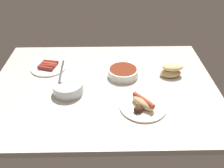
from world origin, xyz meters
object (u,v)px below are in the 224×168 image
bowl_chili (123,72)px  plate_sausages (48,67)px  bread_stack (172,70)px  plate_hotdog_assembled (143,105)px  bowl_coleslaw (68,87)px

bowl_chili → plate_sausages: 44.55cm
bowl_chili → bread_stack: size_ratio=1.23×
bread_stack → bowl_chili: bearing=-0.2°
plate_hotdog_assembled → plate_sausages: (51.39, -36.98, -0.87)cm
bowl_coleslaw → plate_hotdog_assembled: size_ratio=0.70×
bread_stack → plate_hotdog_assembled: bearing=55.1°
bowl_coleslaw → plate_sausages: bowl_coleslaw is taller
bowl_coleslaw → plate_sausages: size_ratio=0.76×
bowl_chili → plate_sausages: size_ratio=0.82×
plate_hotdog_assembled → plate_sausages: bearing=-35.7°
bowl_coleslaw → bread_stack: size_ratio=1.14×
bowl_coleslaw → bread_stack: 57.85cm
bowl_coleslaw → plate_hotdog_assembled: (-36.65, 12.87, -1.22)cm
bowl_coleslaw → bread_stack: bearing=-165.2°
bread_stack → plate_sausages: 71.33cm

